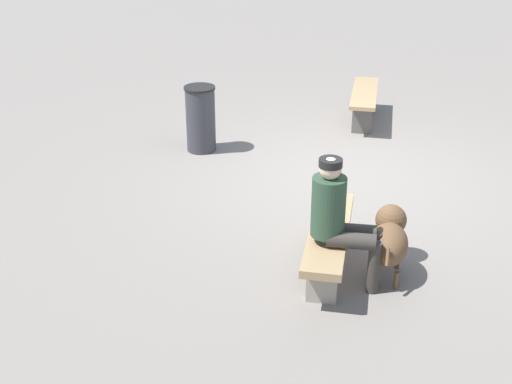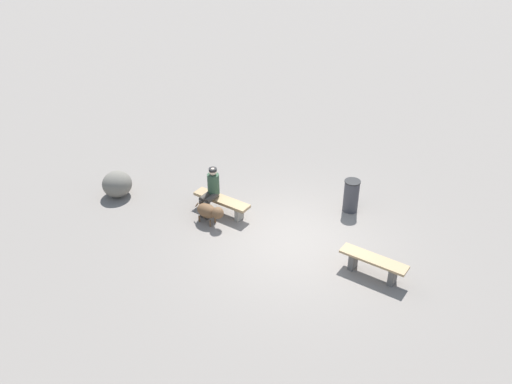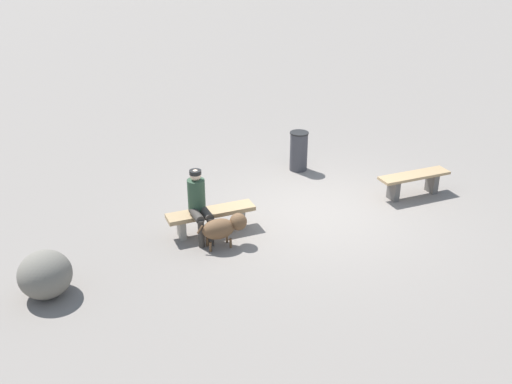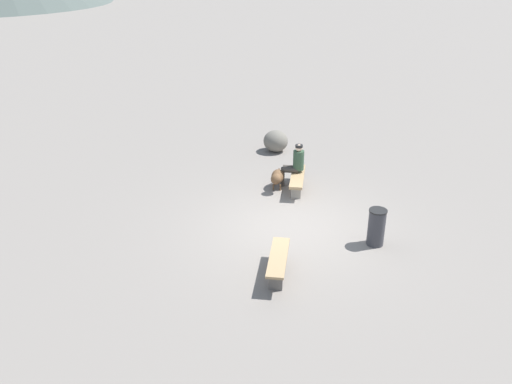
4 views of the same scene
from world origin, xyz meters
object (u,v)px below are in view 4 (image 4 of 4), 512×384
Objects in this scene: seated_person at (295,163)px; boulder at (276,141)px; trash_bin at (376,227)px; bench_left at (278,262)px; dog at (277,177)px; bench_right at (297,179)px.

seated_person is 1.55× the size of boulder.
trash_bin is (-2.91, -2.16, -0.26)m from seated_person.
bench_left is 1.72× the size of dog.
bench_left is 4.25m from dog.
bench_right is at bearing -1.65° from bench_left.
bench_right is 1.98× the size of boulder.
bench_right is at bearing 96.44° from dog.
dog is at bearing 45.12° from trash_bin.
boulder is (2.92, 0.42, -0.01)m from dog.
dog is at bearing -171.81° from boulder.
bench_right is at bearing -159.08° from seated_person.
boulder is (2.85, 0.98, 0.03)m from bench_right.
dog is (4.22, 0.55, 0.03)m from bench_left.
boulder is at bearing -171.74° from dog.
seated_person is at bearing 36.60° from trash_bin.
seated_person is 3.63m from trash_bin.
dog is 3.69m from trash_bin.
seated_person is (4.53, 0.09, 0.37)m from bench_left.
bench_left is at bearing 7.44° from dog.
boulder is at bearing 6.25° from bench_left.
trash_bin is at bearing -146.38° from seated_person.
dog reaches higher than bench_right.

